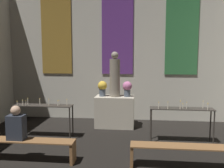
{
  "coord_description": "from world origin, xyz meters",
  "views": [
    {
      "loc": [
        0.74,
        1.58,
        2.27
      ],
      "look_at": [
        0.0,
        8.38,
        1.45
      ],
      "focal_mm": 40.0,
      "sensor_mm": 36.0,
      "label": 1
    }
  ],
  "objects_px": {
    "flower_vase_left": "(102,87)",
    "flower_vase_right": "(127,88)",
    "candle_rack_right": "(182,113)",
    "person_seated": "(16,125)",
    "altar": "(115,112)",
    "pew_back_left": "(28,145)",
    "candle_rack_left": "(43,110)",
    "pew_back_right": "(181,152)",
    "statue": "(115,76)"
  },
  "relations": [
    {
      "from": "altar",
      "to": "flower_vase_right",
      "type": "height_order",
      "value": "flower_vase_right"
    },
    {
      "from": "person_seated",
      "to": "candle_rack_right",
      "type": "bearing_deg",
      "value": 22.3
    },
    {
      "from": "flower_vase_left",
      "to": "person_seated",
      "type": "xyz_separation_m",
      "value": [
        -1.44,
        -2.72,
        -0.45
      ]
    },
    {
      "from": "flower_vase_right",
      "to": "flower_vase_left",
      "type": "bearing_deg",
      "value": 180.0
    },
    {
      "from": "candle_rack_left",
      "to": "person_seated",
      "type": "height_order",
      "value": "person_seated"
    },
    {
      "from": "flower_vase_left",
      "to": "pew_back_left",
      "type": "relative_size",
      "value": 0.24
    },
    {
      "from": "candle_rack_right",
      "to": "person_seated",
      "type": "height_order",
      "value": "person_seated"
    },
    {
      "from": "candle_rack_left",
      "to": "pew_back_right",
      "type": "bearing_deg",
      "value": -23.74
    },
    {
      "from": "altar",
      "to": "pew_back_left",
      "type": "distance_m",
      "value": 3.15
    },
    {
      "from": "altar",
      "to": "statue",
      "type": "height_order",
      "value": "statue"
    },
    {
      "from": "flower_vase_left",
      "to": "person_seated",
      "type": "relative_size",
      "value": 0.65
    },
    {
      "from": "candle_rack_right",
      "to": "person_seated",
      "type": "bearing_deg",
      "value": -157.7
    },
    {
      "from": "flower_vase_right",
      "to": "pew_back_right",
      "type": "relative_size",
      "value": 0.24
    },
    {
      "from": "person_seated",
      "to": "pew_back_left",
      "type": "bearing_deg",
      "value": 0.0
    },
    {
      "from": "candle_rack_right",
      "to": "pew_back_left",
      "type": "relative_size",
      "value": 0.79
    },
    {
      "from": "altar",
      "to": "flower_vase_right",
      "type": "relative_size",
      "value": 2.51
    },
    {
      "from": "flower_vase_right",
      "to": "candle_rack_left",
      "type": "bearing_deg",
      "value": -151.4
    },
    {
      "from": "altar",
      "to": "candle_rack_right",
      "type": "bearing_deg",
      "value": -33.45
    },
    {
      "from": "statue",
      "to": "pew_back_right",
      "type": "height_order",
      "value": "statue"
    },
    {
      "from": "statue",
      "to": "candle_rack_right",
      "type": "relative_size",
      "value": 0.86
    },
    {
      "from": "candle_rack_left",
      "to": "person_seated",
      "type": "relative_size",
      "value": 2.19
    },
    {
      "from": "pew_back_right",
      "to": "candle_rack_left",
      "type": "bearing_deg",
      "value": 156.26
    },
    {
      "from": "statue",
      "to": "flower_vase_left",
      "type": "height_order",
      "value": "statue"
    },
    {
      "from": "candle_rack_right",
      "to": "pew_back_right",
      "type": "bearing_deg",
      "value": -99.25
    },
    {
      "from": "pew_back_left",
      "to": "person_seated",
      "type": "distance_m",
      "value": 0.51
    },
    {
      "from": "altar",
      "to": "candle_rack_left",
      "type": "xyz_separation_m",
      "value": [
        -1.83,
        -1.21,
        0.29
      ]
    },
    {
      "from": "flower_vase_right",
      "to": "person_seated",
      "type": "xyz_separation_m",
      "value": [
        -2.22,
        -2.72,
        -0.45
      ]
    },
    {
      "from": "flower_vase_left",
      "to": "pew_back_right",
      "type": "distance_m",
      "value": 3.48
    },
    {
      "from": "flower_vase_left",
      "to": "flower_vase_right",
      "type": "height_order",
      "value": "same"
    },
    {
      "from": "flower_vase_left",
      "to": "flower_vase_right",
      "type": "bearing_deg",
      "value": 0.0
    },
    {
      "from": "flower_vase_left",
      "to": "candle_rack_right",
      "type": "height_order",
      "value": "flower_vase_left"
    },
    {
      "from": "statue",
      "to": "pew_back_right",
      "type": "relative_size",
      "value": 0.68
    },
    {
      "from": "statue",
      "to": "person_seated",
      "type": "distance_m",
      "value": 3.38
    },
    {
      "from": "statue",
      "to": "pew_back_left",
      "type": "distance_m",
      "value": 3.39
    },
    {
      "from": "altar",
      "to": "pew_back_left",
      "type": "bearing_deg",
      "value": -120.35
    },
    {
      "from": "altar",
      "to": "statue",
      "type": "distance_m",
      "value": 1.12
    },
    {
      "from": "altar",
      "to": "pew_back_right",
      "type": "bearing_deg",
      "value": -59.65
    },
    {
      "from": "candle_rack_left",
      "to": "person_seated",
      "type": "bearing_deg",
      "value": -89.93
    },
    {
      "from": "altar",
      "to": "candle_rack_right",
      "type": "xyz_separation_m",
      "value": [
        1.84,
        -1.21,
        0.29
      ]
    },
    {
      "from": "pew_back_left",
      "to": "candle_rack_left",
      "type": "bearing_deg",
      "value": 99.17
    },
    {
      "from": "flower_vase_left",
      "to": "pew_back_left",
      "type": "bearing_deg",
      "value": -113.88
    },
    {
      "from": "flower_vase_right",
      "to": "pew_back_left",
      "type": "xyz_separation_m",
      "value": [
        -1.98,
        -2.72,
        -0.9
      ]
    },
    {
      "from": "candle_rack_left",
      "to": "pew_back_right",
      "type": "distance_m",
      "value": 3.77
    },
    {
      "from": "statue",
      "to": "flower_vase_left",
      "type": "xyz_separation_m",
      "value": [
        -0.39,
        0.0,
        -0.36
      ]
    },
    {
      "from": "statue",
      "to": "pew_back_right",
      "type": "distance_m",
      "value": 3.39
    },
    {
      "from": "flower_vase_left",
      "to": "candle_rack_left",
      "type": "height_order",
      "value": "flower_vase_left"
    },
    {
      "from": "statue",
      "to": "candle_rack_right",
      "type": "xyz_separation_m",
      "value": [
        1.84,
        -1.21,
        -0.83
      ]
    },
    {
      "from": "flower_vase_left",
      "to": "person_seated",
      "type": "height_order",
      "value": "flower_vase_left"
    },
    {
      "from": "candle_rack_left",
      "to": "pew_back_right",
      "type": "height_order",
      "value": "candle_rack_left"
    },
    {
      "from": "flower_vase_left",
      "to": "person_seated",
      "type": "bearing_deg",
      "value": -117.99
    }
  ]
}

